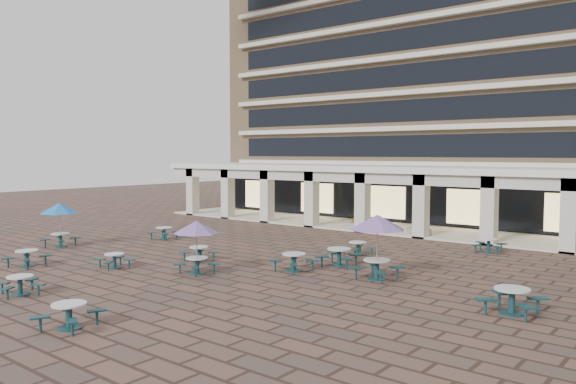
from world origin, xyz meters
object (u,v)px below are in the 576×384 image
picnic_table_1 (20,283)px  picnic_table_2 (69,313)px  planter_left (354,224)px  planter_right (419,229)px  picnic_table_0 (114,259)px

picnic_table_1 → picnic_table_2: size_ratio=0.89×
picnic_table_2 → planter_left: size_ratio=1.39×
picnic_table_1 → planter_right: size_ratio=1.24×
picnic_table_1 → picnic_table_2: (5.19, -1.01, 0.04)m
planter_left → picnic_table_2: bearing=-78.4°
planter_left → picnic_table_1: bearing=-90.7°
picnic_table_1 → planter_right: 23.45m
picnic_table_2 → planter_left: (-4.92, 23.90, -0.02)m
picnic_table_0 → planter_right: (6.56, 17.82, 0.08)m
picnic_table_1 → planter_left: size_ratio=1.24×
picnic_table_0 → planter_left: (1.77, 17.82, 0.04)m
picnic_table_1 → picnic_table_0: bearing=121.4°
picnic_table_1 → planter_left: bearing=104.3°
planter_left → planter_right: planter_right is taller
picnic_table_1 → picnic_table_2: picnic_table_2 is taller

